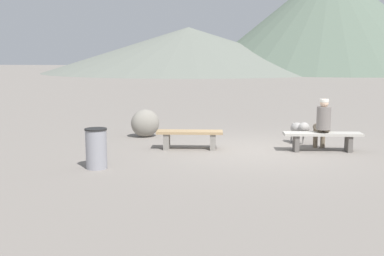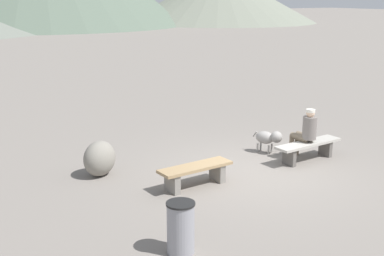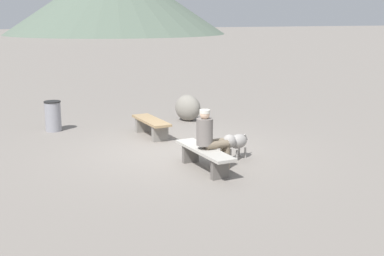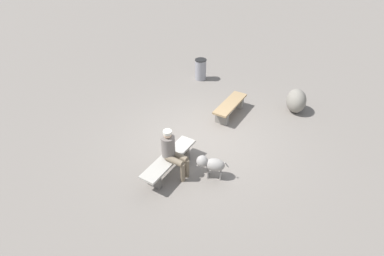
{
  "view_description": "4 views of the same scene",
  "coord_description": "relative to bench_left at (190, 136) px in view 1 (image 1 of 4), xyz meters",
  "views": [
    {
      "loc": [
        0.06,
        -11.05,
        2.17
      ],
      "look_at": [
        -1.56,
        0.61,
        0.4
      ],
      "focal_mm": 44.71,
      "sensor_mm": 36.0,
      "label": 1
    },
    {
      "loc": [
        -6.23,
        -8.26,
        3.71
      ],
      "look_at": [
        -0.9,
        1.18,
        0.84
      ],
      "focal_mm": 47.27,
      "sensor_mm": 36.0,
      "label": 2
    },
    {
      "loc": [
        10.18,
        -3.6,
        2.98
      ],
      "look_at": [
        1.64,
        -0.22,
        0.89
      ],
      "focal_mm": 46.71,
      "sensor_mm": 36.0,
      "label": 3
    },
    {
      "loc": [
        5.52,
        3.75,
        5.1
      ],
      "look_at": [
        0.32,
        -0.16,
        0.49
      ],
      "focal_mm": 27.92,
      "sensor_mm": 36.0,
      "label": 4
    }
  ],
  "objects": [
    {
      "name": "ground",
      "position": [
        1.52,
        0.06,
        -0.33
      ],
      "size": [
        210.0,
        210.0,
        0.06
      ],
      "primitive_type": "cube",
      "color": "gray"
    },
    {
      "name": "bench_left",
      "position": [
        0.0,
        0.0,
        0.0
      ],
      "size": [
        1.59,
        0.59,
        0.44
      ],
      "rotation": [
        0.0,
        0.0,
        0.1
      ],
      "color": "gray",
      "rests_on": "ground"
    },
    {
      "name": "bench_right",
      "position": [
        3.07,
        0.14,
        0.02
      ],
      "size": [
        1.81,
        0.57,
        0.44
      ],
      "rotation": [
        0.0,
        0.0,
        0.1
      ],
      "color": "#605B56",
      "rests_on": "ground"
    },
    {
      "name": "seated_person",
      "position": [
        3.07,
        0.25,
        0.39
      ],
      "size": [
        0.35,
        0.68,
        1.22
      ],
      "rotation": [
        0.0,
        0.0,
        0.06
      ],
      "color": "slate",
      "rests_on": "ground"
    },
    {
      "name": "dog",
      "position": [
        2.62,
        1.04,
        0.09
      ],
      "size": [
        0.51,
        0.72,
        0.57
      ],
      "rotation": [
        0.0,
        0.0,
        5.17
      ],
      "color": "gray",
      "rests_on": "ground"
    },
    {
      "name": "trash_bin",
      "position": [
        -1.52,
        -2.21,
        0.1
      ],
      "size": [
        0.43,
        0.43,
        0.79
      ],
      "color": "gray",
      "rests_on": "ground"
    },
    {
      "name": "boulder",
      "position": [
        -1.44,
        1.54,
        0.08
      ],
      "size": [
        0.98,
        0.92,
        0.75
      ],
      "primitive_type": "ellipsoid",
      "rotation": [
        0.0,
        0.0,
        3.72
      ],
      "color": "gray",
      "rests_on": "ground"
    },
    {
      "name": "distant_peak_0",
      "position": [
        11.08,
        58.21,
        6.91
      ],
      "size": [
        35.96,
        35.96,
        14.42
      ],
      "primitive_type": "cone",
      "color": "#566656",
      "rests_on": "ground"
    },
    {
      "name": "distant_peak_2",
      "position": [
        -8.01,
        54.36,
        2.75
      ],
      "size": [
        39.14,
        39.14,
        6.1
      ],
      "primitive_type": "cone",
      "color": "slate",
      "rests_on": "ground"
    }
  ]
}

